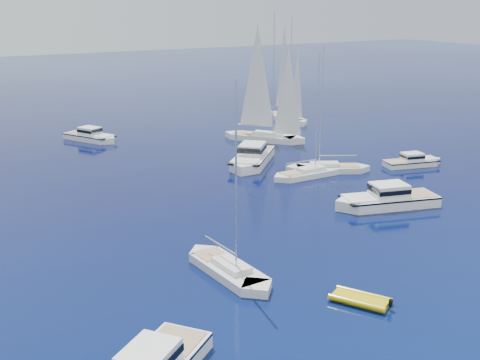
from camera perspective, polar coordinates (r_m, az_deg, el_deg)
The scene contains 11 objects.
ground at distance 43.37m, azimuth 19.11°, elevation -9.82°, with size 400.00×400.00×0.00m, color navy.
motor_cruiser_centre at distance 58.86m, azimuth 13.38°, elevation -2.40°, with size 3.27×10.67×2.80m, color white, non-canonical shape.
motor_cruiser_far_r at distance 74.09m, azimuth 15.73°, elevation 1.28°, with size 2.31×7.55×1.98m, color white, non-canonical shape.
motor_cruiser_distant at distance 72.12m, azimuth 1.10°, elevation 1.50°, with size 3.58×11.69×3.07m, color white, non-canonical shape.
motor_cruiser_horizon at distance 86.75m, azimuth -13.63°, elevation 3.58°, with size 2.76×9.00×2.36m, color white, non-canonical shape.
sailboat_fore at distance 43.59m, azimuth -1.06°, elevation -8.72°, with size 2.53×9.72×14.29m, color silver, non-canonical shape.
sailboat_mid_r at distance 69.59m, azimuth 8.14°, elevation 0.78°, with size 2.58×9.91×14.57m, color silver, non-canonical shape.
sailboat_centre at distance 67.39m, azimuth 6.35°, elevation 0.33°, with size 2.45×9.40×13.82m, color white, non-canonical shape.
sailboat_sails_r at distance 84.44m, azimuth 2.25°, elevation 3.69°, with size 3.16×12.15×17.87m, color white, non-canonical shape.
sailboat_sails_far at distance 98.57m, azimuth 4.28°, elevation 5.49°, with size 3.00×11.55×16.98m, color white, non-canonical shape.
tender_yellow at distance 40.50m, azimuth 11.07°, elevation -11.11°, with size 2.12×3.91×0.95m, color gold, non-canonical shape.
Camera 1 is at (-30.96, -24.12, 18.45)m, focal length 45.99 mm.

